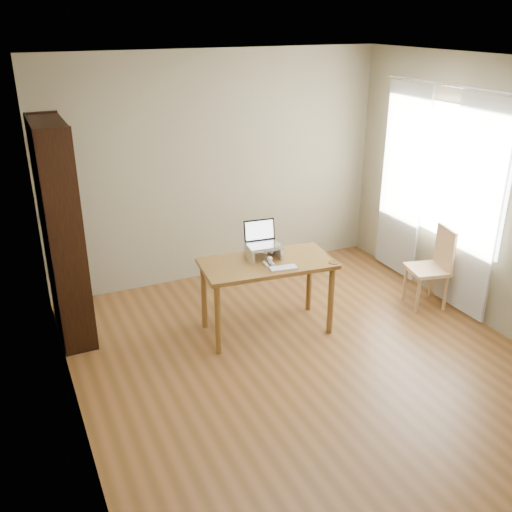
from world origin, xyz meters
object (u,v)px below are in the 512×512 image
(desk, at_px, (267,272))
(laptop, at_px, (261,239))
(bookshelf, at_px, (63,233))
(keyboard, at_px, (283,268))
(cat, at_px, (261,251))
(chair, at_px, (433,264))

(desk, xyz_separation_m, laptop, (-0.00, 0.13, 0.30))
(bookshelf, relative_size, keyboard, 7.44)
(bookshelf, bearing_deg, laptop, -20.51)
(laptop, distance_m, cat, 0.12)
(keyboard, height_order, chair, chair)
(laptop, bearing_deg, keyboard, -74.75)
(laptop, height_order, keyboard, laptop)
(bookshelf, xyz_separation_m, desk, (1.74, -0.79, -0.41))
(keyboard, xyz_separation_m, cat, (-0.07, 0.33, 0.06))
(bookshelf, distance_m, desk, 1.96)
(desk, bearing_deg, chair, -1.42)
(laptop, distance_m, keyboard, 0.40)
(desk, relative_size, keyboard, 4.67)
(bookshelf, relative_size, laptop, 6.32)
(keyboard, relative_size, chair, 0.32)
(laptop, xyz_separation_m, chair, (1.86, -0.37, -0.47))
(bookshelf, relative_size, cat, 4.27)
(laptop, relative_size, cat, 0.68)
(laptop, relative_size, keyboard, 1.18)
(laptop, xyz_separation_m, cat, (-0.01, -0.02, -0.12))
(laptop, bearing_deg, bookshelf, 165.15)
(desk, relative_size, laptop, 3.97)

